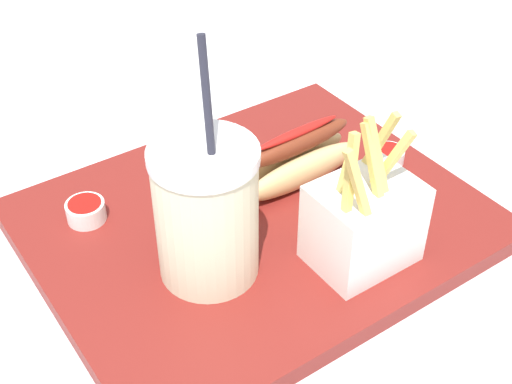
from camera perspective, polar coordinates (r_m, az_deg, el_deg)
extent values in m
cube|color=silver|center=(0.74, 0.00, -3.63)|extent=(2.40, 2.40, 0.02)
cube|color=maroon|center=(0.73, 0.00, -2.47)|extent=(0.44, 0.35, 0.02)
cylinder|color=beige|center=(0.62, -4.00, -2.05)|extent=(0.09, 0.09, 0.12)
cylinder|color=white|center=(0.58, -4.29, 2.99)|extent=(0.10, 0.10, 0.01)
cylinder|color=#262633|center=(0.56, -4.00, 7.53)|extent=(0.01, 0.02, 0.10)
cube|color=white|center=(0.66, 8.68, -2.56)|extent=(0.10, 0.07, 0.08)
cube|color=#E5C660|center=(0.59, 7.55, 0.92)|extent=(0.02, 0.02, 0.09)
cube|color=#E5C660|center=(0.62, 9.54, 1.62)|extent=(0.01, 0.04, 0.09)
cube|color=#E5C660|center=(0.58, 8.33, 0.20)|extent=(0.03, 0.02, 0.08)
cube|color=#E5C660|center=(0.62, 10.77, 2.35)|extent=(0.03, 0.03, 0.07)
cube|color=#E5C660|center=(0.62, 7.05, 0.63)|extent=(0.02, 0.01, 0.07)
cube|color=#E5C660|center=(0.65, 9.59, 3.44)|extent=(0.02, 0.04, 0.09)
cube|color=#E5C660|center=(0.62, 9.81, 2.33)|extent=(0.01, 0.03, 0.08)
ellipsoid|color=#DBB775|center=(0.75, 3.86, 1.72)|extent=(0.15, 0.03, 0.04)
ellipsoid|color=#DBB775|center=(0.77, 2.67, 2.61)|extent=(0.15, 0.03, 0.04)
ellipsoid|color=maroon|center=(0.74, 3.34, 3.99)|extent=(0.14, 0.03, 0.02)
ellipsoid|color=red|center=(0.74, 3.38, 4.83)|extent=(0.11, 0.02, 0.01)
cylinder|color=white|center=(0.73, -13.57, -1.53)|extent=(0.04, 0.04, 0.02)
cylinder|color=#B2140F|center=(0.73, -13.67, -1.04)|extent=(0.03, 0.03, 0.01)
cylinder|color=white|center=(0.80, 10.66, 2.88)|extent=(0.03, 0.03, 0.02)
cylinder|color=#B2140F|center=(0.80, 10.71, 3.26)|extent=(0.03, 0.03, 0.01)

